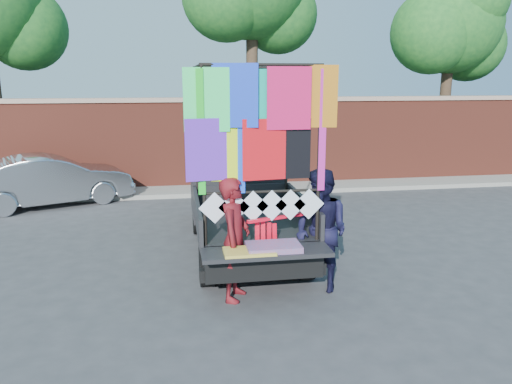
{
  "coord_description": "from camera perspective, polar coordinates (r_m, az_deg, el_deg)",
  "views": [
    {
      "loc": [
        -1.4,
        -7.43,
        3.16
      ],
      "look_at": [
        -0.24,
        -0.24,
        1.49
      ],
      "focal_mm": 35.0,
      "sensor_mm": 36.0,
      "label": 1
    }
  ],
  "objects": [
    {
      "name": "man",
      "position": [
        7.55,
        7.45,
        -4.37
      ],
      "size": [
        1.07,
        1.14,
        1.86
      ],
      "primitive_type": "imported",
      "rotation": [
        0.0,
        0.0,
        -1.02
      ],
      "color": "black",
      "rests_on": "ground"
    },
    {
      "name": "streamer_bundle",
      "position": [
        7.28,
        1.77,
        -4.53
      ],
      "size": [
        0.99,
        0.38,
        0.7
      ],
      "color": "#FF0D26",
      "rests_on": "ground"
    },
    {
      "name": "pickup_truck",
      "position": [
        9.74,
        -1.93,
        -0.79
      ],
      "size": [
        2.12,
        5.33,
        3.35
      ],
      "color": "black",
      "rests_on": "ground"
    },
    {
      "name": "woman",
      "position": [
        7.18,
        -2.47,
        -5.41
      ],
      "size": [
        0.64,
        0.77,
        1.8
      ],
      "primitive_type": "imported",
      "rotation": [
        0.0,
        0.0,
        1.2
      ],
      "color": "maroon",
      "rests_on": "ground"
    },
    {
      "name": "curb",
      "position": [
        14.15,
        -3.27,
        0.27
      ],
      "size": [
        30.0,
        1.2,
        0.12
      ],
      "primitive_type": "cube",
      "color": "gray",
      "rests_on": "ground"
    },
    {
      "name": "tree_right",
      "position": [
        18.0,
        21.58,
        17.16
      ],
      "size": [
        4.2,
        3.3,
        6.62
      ],
      "color": "#38281C",
      "rests_on": "ground"
    },
    {
      "name": "sedan",
      "position": [
        13.56,
        -22.38,
        1.26
      ],
      "size": [
        4.12,
        2.74,
        1.28
      ],
      "primitive_type": "imported",
      "rotation": [
        0.0,
        0.0,
        1.96
      ],
      "color": "#B1B3B9",
      "rests_on": "ground"
    },
    {
      "name": "brick_wall",
      "position": [
        14.62,
        -3.62,
        5.71
      ],
      "size": [
        30.0,
        0.45,
        2.61
      ],
      "color": "brown",
      "rests_on": "ground"
    },
    {
      "name": "ground",
      "position": [
        8.2,
        1.41,
        -9.73
      ],
      "size": [
        90.0,
        90.0,
        0.0
      ],
      "primitive_type": "plane",
      "color": "#38383A",
      "rests_on": "ground"
    }
  ]
}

